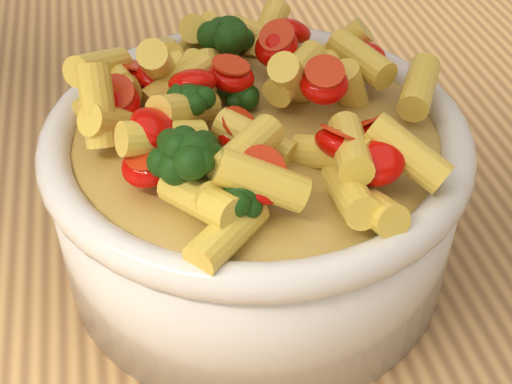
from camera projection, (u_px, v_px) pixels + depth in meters
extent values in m
cube|color=tan|center=(107.00, 264.00, 0.48)|extent=(1.20, 0.80, 0.04)
cylinder|color=tan|center=(485.00, 251.00, 1.12)|extent=(0.05, 0.05, 0.86)
cylinder|color=silver|center=(256.00, 198.00, 0.43)|extent=(0.24, 0.24, 0.09)
ellipsoid|color=silver|center=(256.00, 232.00, 0.45)|extent=(0.22, 0.22, 0.04)
torus|color=silver|center=(256.00, 135.00, 0.40)|extent=(0.24, 0.24, 0.02)
ellipsoid|color=gold|center=(256.00, 135.00, 0.40)|extent=(0.21, 0.21, 0.02)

